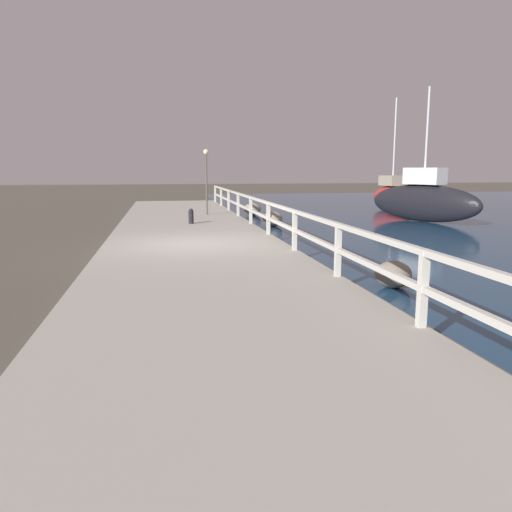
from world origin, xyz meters
The scene contains 10 objects.
ground_plane centered at (0.00, 0.00, 0.00)m, with size 120.00×120.00×0.00m, color #4C473D.
dock_walkway centered at (0.00, 0.00, 0.11)m, with size 4.65×36.00×0.22m.
railing centered at (2.22, 0.00, 0.88)m, with size 0.10×32.50×0.96m.
boulder_near_dock centered at (3.23, 5.40, 0.28)m, with size 0.74×0.67×0.56m.
boulder_downstream centered at (3.23, -4.55, 0.25)m, with size 0.66×0.59×0.49m.
boulder_upstream centered at (3.26, 9.79, 0.29)m, with size 0.78×0.70×0.59m.
mooring_bollard centered at (0.18, 4.86, 0.49)m, with size 0.18×0.18×0.53m.
dock_lamp centered at (1.04, 8.26, 2.09)m, with size 0.22×0.22×2.70m.
sailboat_red centered at (11.08, 11.82, 0.75)m, with size 1.65×3.15×5.68m.
sailboat_black centered at (9.56, 5.90, 0.86)m, with size 2.92×5.18×5.27m.
Camera 1 is at (-0.81, -12.69, 2.11)m, focal length 35.00 mm.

